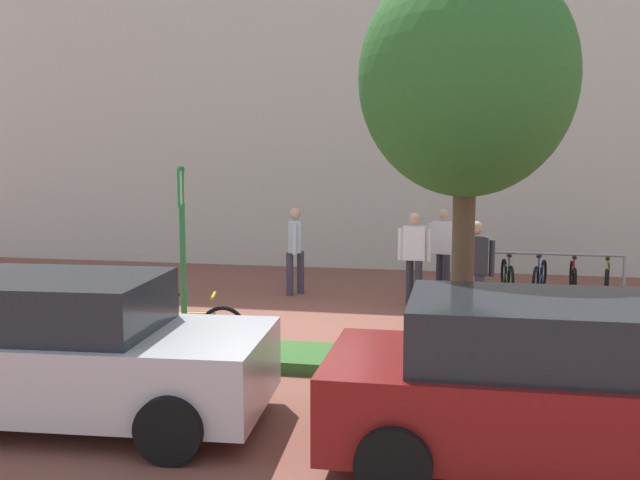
% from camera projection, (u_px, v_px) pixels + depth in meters
% --- Properties ---
extents(ground_plane, '(60.00, 60.00, 0.00)m').
position_uv_depth(ground_plane, '(287.00, 333.00, 11.54)').
color(ground_plane, brown).
extents(building_facade, '(28.00, 1.20, 10.00)m').
position_uv_depth(building_facade, '(357.00, 60.00, 17.80)').
color(building_facade, beige).
rests_on(building_facade, ground).
extents(planter_strip, '(7.00, 1.10, 0.16)m').
position_uv_depth(planter_strip, '(248.00, 355.00, 10.03)').
color(planter_strip, '#336028').
rests_on(planter_strip, ground).
extents(tree_sidewalk, '(2.66, 2.66, 5.19)m').
position_uv_depth(tree_sidewalk, '(467.00, 79.00, 8.99)').
color(tree_sidewalk, brown).
rests_on(tree_sidewalk, ground).
extents(parking_sign_post, '(0.09, 0.36, 2.62)m').
position_uv_depth(parking_sign_post, '(182.00, 234.00, 10.01)').
color(parking_sign_post, '#2D7238').
rests_on(parking_sign_post, ground).
extents(bike_at_sign, '(1.65, 0.53, 0.86)m').
position_uv_depth(bike_at_sign, '(187.00, 328.00, 10.42)').
color(bike_at_sign, black).
rests_on(bike_at_sign, ground).
extents(bike_rack_cluster, '(3.21, 1.59, 0.83)m').
position_uv_depth(bike_rack_cluster, '(540.00, 276.00, 14.71)').
color(bike_rack_cluster, '#99999E').
rests_on(bike_rack_cluster, ground).
extents(bollard_steel, '(0.16, 0.16, 0.90)m').
position_uv_depth(bollard_steel, '(471.00, 275.00, 14.26)').
color(bollard_steel, '#ADADB2').
rests_on(bollard_steel, ground).
extents(person_casual_tan, '(0.61, 0.30, 1.72)m').
position_uv_depth(person_casual_tan, '(414.00, 253.00, 13.47)').
color(person_casual_tan, '#2D2D38').
rests_on(person_casual_tan, ground).
extents(person_suited_dark, '(0.61, 0.39, 1.72)m').
position_uv_depth(person_suited_dark, '(475.00, 267.00, 11.84)').
color(person_suited_dark, '#2D2D38').
rests_on(person_suited_dark, ground).
extents(person_shirt_blue, '(0.31, 0.60, 1.72)m').
position_uv_depth(person_shirt_blue, '(295.00, 245.00, 14.50)').
color(person_shirt_blue, '#383342').
rests_on(person_shirt_blue, ground).
extents(person_shirt_white, '(0.59, 0.35, 1.72)m').
position_uv_depth(person_shirt_white, '(443.00, 247.00, 14.28)').
color(person_shirt_white, '#2D2D38').
rests_on(person_shirt_white, ground).
extents(car_silver_sedan, '(4.41, 2.25, 1.54)m').
position_uv_depth(car_silver_sedan, '(58.00, 350.00, 7.74)').
color(car_silver_sedan, '#B7B7BC').
rests_on(car_silver_sedan, ground).
extents(car_maroon_wagon, '(4.32, 2.06, 1.54)m').
position_uv_depth(car_maroon_wagon, '(563.00, 387.00, 6.54)').
color(car_maroon_wagon, maroon).
rests_on(car_maroon_wagon, ground).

